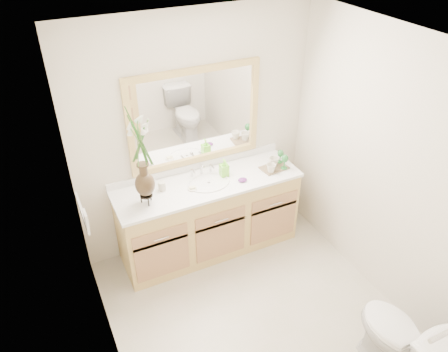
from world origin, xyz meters
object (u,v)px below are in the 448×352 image
toilet (400,341)px  soap_bottle (224,168)px  flower_vase (141,147)px  tray (274,168)px  tumbler (162,186)px

toilet → soap_bottle: bearing=-75.6°
flower_vase → soap_bottle: 0.97m
toilet → soap_bottle: (-0.51, 1.98, 0.54)m
toilet → tray: size_ratio=2.79×
toilet → soap_bottle: soap_bottle is taller
tray → toilet: bearing=-96.7°
flower_vase → toilet: bearing=-54.6°
toilet → soap_bottle: 2.11m
soap_bottle → tray: (0.51, -0.10, -0.07)m
toilet → tumbler: tumbler is taller
tray → tumbler: bearing=166.9°
tumbler → soap_bottle: bearing=-2.5°
toilet → tumbler: (-1.14, 2.00, 0.51)m
flower_vase → soap_bottle: flower_vase is taller
soap_bottle → tumbler: bearing=-179.1°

